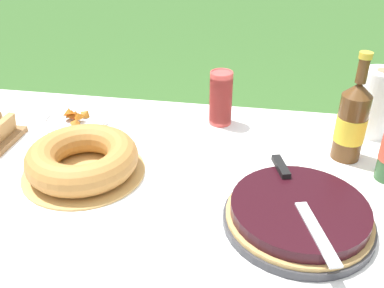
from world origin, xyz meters
TOP-DOWN VIEW (x-y plane):
  - garden_table at (0.00, 0.00)m, footprint 1.61×1.16m
  - tablecloth at (0.00, 0.00)m, footprint 1.62×1.17m
  - berry_tart at (0.33, -0.01)m, footprint 0.34×0.34m
  - serving_knife at (0.32, 0.02)m, footprint 0.13×0.37m
  - bundt_cake at (-0.23, 0.11)m, footprint 0.32×0.32m
  - cup_stack at (0.10, 0.46)m, footprint 0.07×0.07m
  - cider_bottle_amber at (0.47, 0.31)m, footprint 0.08×0.08m
  - snack_plate_left at (-0.37, 0.38)m, footprint 0.21×0.21m
  - paper_towel_roll at (0.57, 0.47)m, footprint 0.11×0.11m

SIDE VIEW (x-z plane):
  - garden_table at x=0.00m, z-range 0.32..1.10m
  - tablecloth at x=0.00m, z-range 0.71..0.82m
  - snack_plate_left at x=-0.37m, z-range 0.76..0.83m
  - berry_tart at x=0.33m, z-range 0.78..0.84m
  - bundt_cake at x=-0.23m, z-range 0.78..0.87m
  - serving_knife at x=0.32m, z-range 0.84..0.85m
  - cup_stack at x=0.10m, z-range 0.78..0.96m
  - paper_towel_roll at x=0.57m, z-range 0.78..0.99m
  - cider_bottle_amber at x=0.47m, z-range 0.74..1.05m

